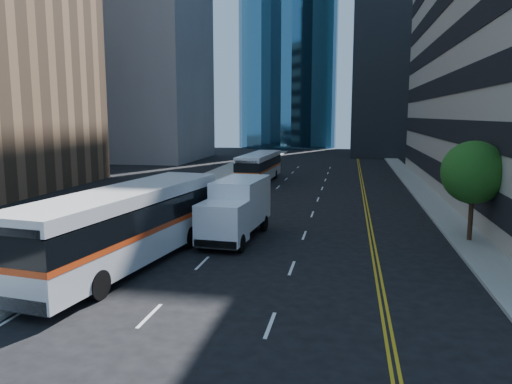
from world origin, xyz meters
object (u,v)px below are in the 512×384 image
bus_rear (259,166)px  trash_can (26,267)px  street_tree (474,172)px  box_truck (236,208)px  bus_front (127,224)px

bus_rear → trash_can: 31.30m
street_tree → box_truck: street_tree is taller
bus_rear → box_truck: box_truck is taller
bus_rear → box_truck: bearing=-80.7°
street_tree → bus_front: size_ratio=0.38×
street_tree → bus_front: street_tree is taller
street_tree → bus_rear: bearing=124.7°
bus_front → bus_rear: bus_front is taller
bus_front → street_tree: bearing=31.6°
street_tree → bus_rear: (-14.85, 21.47, -2.12)m
bus_front → trash_can: 4.28m
bus_rear → trash_can: bearing=-94.8°
bus_front → trash_can: bus_front is taller
bus_rear → box_truck: (2.86, -22.84, 0.12)m
box_truck → trash_can: (-6.68, -8.20, -1.08)m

